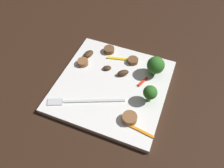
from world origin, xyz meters
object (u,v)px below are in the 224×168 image
sausage_slice_0 (83,62)px  pepper_strip_1 (141,131)px  fork (80,101)px  sausage_slice_1 (130,118)px  sausage_slice_2 (109,50)px  pepper_strip_3 (117,59)px  mushroom_1 (107,68)px  plate (112,86)px  mushroom_3 (157,62)px  mushroom_2 (123,73)px  broccoli_floret_1 (156,65)px  pepper_strip_0 (143,82)px  mushroom_0 (89,54)px  broccoli_floret_0 (150,93)px  sausage_slice_3 (133,61)px

sausage_slice_0 → pepper_strip_1: 0.24m
fork → sausage_slice_1: (-0.12, 0.00, 0.01)m
sausage_slice_2 → pepper_strip_3: sausage_slice_2 is taller
mushroom_1 → pepper_strip_1: mushroom_1 is taller
sausage_slice_0 → pepper_strip_1: sausage_slice_0 is taller
plate → sausage_slice_0: (0.10, -0.03, 0.01)m
mushroom_3 → mushroom_2: bearing=45.3°
broccoli_floret_1 → pepper_strip_0: size_ratio=1.52×
plate → mushroom_0: 0.12m
mushroom_0 → mushroom_2: 0.12m
fork → mushroom_3: 0.23m
sausage_slice_2 → mushroom_0: bearing=36.3°
mushroom_1 → pepper_strip_0: (-0.10, 0.01, -0.00)m
sausage_slice_2 → mushroom_1: sausage_slice_2 is taller
plate → sausage_slice_1: 0.11m
broccoli_floret_1 → mushroom_3: 0.05m
fork → mushroom_2: mushroom_2 is taller
broccoli_floret_0 → sausage_slice_2: (0.15, -0.12, -0.02)m
mushroom_3 → pepper_strip_0: mushroom_3 is taller
mushroom_3 → pepper_strip_0: (0.02, 0.08, -0.00)m
plate → broccoli_floret_1: 0.12m
sausage_slice_0 → fork: bearing=113.2°
plate → mushroom_0: bearing=-35.8°
broccoli_floret_1 → sausage_slice_0: bearing=11.0°
broccoli_floret_0 → mushroom_1: 0.14m
fork → mushroom_2: 0.13m
mushroom_0 → pepper_strip_0: mushroom_0 is taller
mushroom_0 → pepper_strip_1: mushroom_0 is taller
pepper_strip_3 → mushroom_1: bearing=74.8°
broccoli_floret_1 → sausage_slice_0: 0.19m
plate → pepper_strip_3: size_ratio=4.77×
sausage_slice_0 → pepper_strip_1: (-0.20, 0.13, -0.00)m
broccoli_floret_1 → fork: bearing=46.9°
broccoli_floret_0 → sausage_slice_1: (0.02, 0.07, -0.02)m
pepper_strip_3 → mushroom_3: bearing=-167.0°
sausage_slice_2 → sausage_slice_1: bearing=123.6°
broccoli_floret_1 → mushroom_3: size_ratio=1.71×
fork → mushroom_3: bearing=-149.0°
mushroom_3 → pepper_strip_3: (0.10, 0.02, -0.00)m
sausage_slice_0 → sausage_slice_2: (-0.05, -0.07, 0.00)m
mushroom_1 → fork: bearing=80.8°
broccoli_floret_0 → plate: bearing=-8.3°
sausage_slice_3 → pepper_strip_1: sausage_slice_3 is taller
sausage_slice_3 → pepper_strip_3: sausage_slice_3 is taller
plate → mushroom_3: bearing=-127.8°
broccoli_floret_0 → pepper_strip_0: size_ratio=1.36×
plate → pepper_strip_1: pepper_strip_1 is taller
sausage_slice_3 → mushroom_1: (0.05, 0.05, -0.00)m
sausage_slice_0 → mushroom_2: size_ratio=0.94×
mushroom_3 → pepper_strip_3: mushroom_3 is taller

